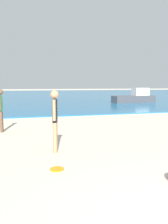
{
  "coord_description": "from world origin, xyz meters",
  "views": [
    {
      "loc": [
        -2.46,
        -1.16,
        1.76
      ],
      "look_at": [
        -0.52,
        6.06,
        0.85
      ],
      "focal_mm": 35.37,
      "sensor_mm": 36.0,
      "label": 1
    }
  ],
  "objects": [
    {
      "name": "person_standing",
      "position": [
        -1.72,
        4.5,
        0.93
      ],
      "size": [
        0.22,
        0.37,
        1.63
      ],
      "rotation": [
        0.0,
        0.0,
        1.32
      ],
      "color": "tan",
      "rests_on": "ground"
    },
    {
      "name": "frisbee",
      "position": [
        -1.86,
        3.27,
        0.01
      ],
      "size": [
        0.29,
        0.29,
        0.03
      ],
      "primitive_type": "cylinder",
      "color": "orange",
      "rests_on": "ground"
    },
    {
      "name": "boat_near",
      "position": [
        8.05,
        18.51,
        0.56
      ],
      "size": [
        4.28,
        1.56,
        1.44
      ],
      "rotation": [
        0.0,
        0.0,
        3.19
      ],
      "color": "#4C4C51",
      "rests_on": "water"
    },
    {
      "name": "person_distant",
      "position": [
        -3.34,
        7.57,
        0.92
      ],
      "size": [
        0.21,
        0.37,
        1.61
      ],
      "rotation": [
        0.0,
        0.0,
        4.64
      ],
      "color": "brown",
      "rests_on": "ground"
    },
    {
      "name": "water",
      "position": [
        0.0,
        41.02,
        0.03
      ],
      "size": [
        160.0,
        60.0,
        0.06
      ],
      "primitive_type": "cube",
      "color": "#1E6B9E",
      "rests_on": "ground"
    }
  ]
}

